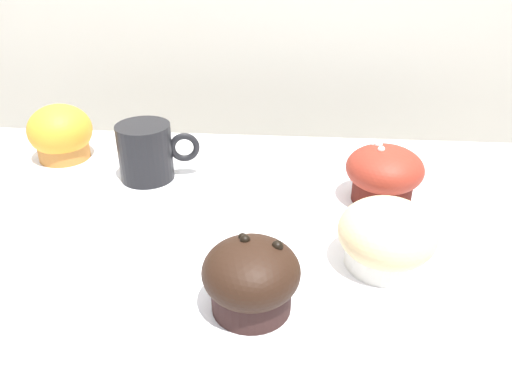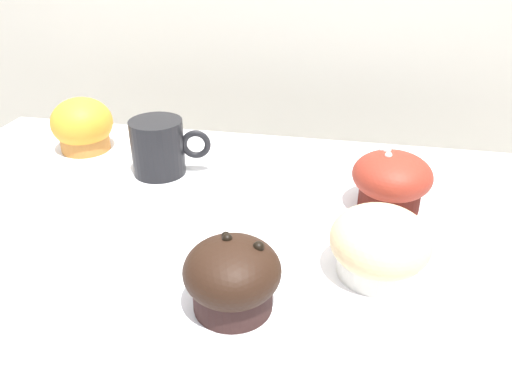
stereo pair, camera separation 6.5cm
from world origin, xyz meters
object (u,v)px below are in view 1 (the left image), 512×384
object	(u,v)px
muffin_back_left	(384,174)
muffin_back_right	(251,278)
muffin_front_center	(387,237)
muffin_front_left	(61,134)
coffee_cup	(147,151)

from	to	relation	value
muffin_back_left	muffin_back_right	size ratio (longest dim) A/B	1.08
muffin_front_center	muffin_front_left	xyz separation A→B (m)	(-0.49, 0.26, 0.00)
muffin_back_right	muffin_front_center	bearing A→B (deg)	30.46
muffin_back_left	muffin_back_right	distance (m)	0.29
muffin_front_center	muffin_front_left	size ratio (longest dim) A/B	1.09
muffin_front_center	muffin_back_left	distance (m)	0.15
muffin_back_left	muffin_back_right	bearing A→B (deg)	-124.66
muffin_back_left	coffee_cup	size ratio (longest dim) A/B	0.88
muffin_back_left	muffin_front_left	distance (m)	0.52
muffin_front_center	coffee_cup	world-z (taller)	coffee_cup
muffin_front_center	muffin_back_right	size ratio (longest dim) A/B	1.13
muffin_back_right	muffin_back_left	bearing A→B (deg)	55.34
muffin_front_center	muffin_front_left	world-z (taller)	muffin_front_left
muffin_front_center	muffin_back_right	bearing A→B (deg)	-149.54
muffin_back_right	coffee_cup	bearing A→B (deg)	123.13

